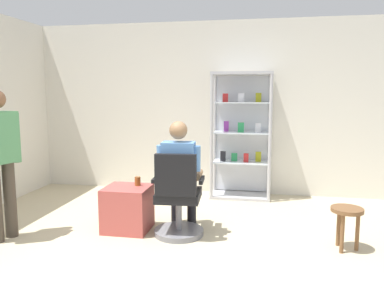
{
  "coord_description": "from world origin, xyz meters",
  "views": [
    {
      "loc": [
        0.71,
        -3.01,
        1.6
      ],
      "look_at": [
        -0.1,
        1.31,
        1.0
      ],
      "focal_mm": 35.4,
      "sensor_mm": 36.0,
      "label": 1
    }
  ],
  "objects_px": {
    "display_cabinet_main": "(241,135)",
    "wooden_stool": "(347,216)",
    "seated_shopkeeper": "(180,171)",
    "storage_crate": "(128,208)",
    "office_chair": "(178,202)",
    "tea_glass": "(138,181)",
    "standing_customer": "(0,155)"
  },
  "relations": [
    {
      "from": "office_chair",
      "to": "standing_customer",
      "type": "height_order",
      "value": "standing_customer"
    },
    {
      "from": "display_cabinet_main",
      "to": "office_chair",
      "type": "height_order",
      "value": "display_cabinet_main"
    },
    {
      "from": "office_chair",
      "to": "storage_crate",
      "type": "height_order",
      "value": "office_chair"
    },
    {
      "from": "office_chair",
      "to": "seated_shopkeeper",
      "type": "height_order",
      "value": "seated_shopkeeper"
    },
    {
      "from": "seated_shopkeeper",
      "to": "standing_customer",
      "type": "bearing_deg",
      "value": -162.34
    },
    {
      "from": "storage_crate",
      "to": "tea_glass",
      "type": "bearing_deg",
      "value": 42.4
    },
    {
      "from": "seated_shopkeeper",
      "to": "standing_customer",
      "type": "xyz_separation_m",
      "value": [
        -1.84,
        -0.59,
        0.22
      ]
    },
    {
      "from": "tea_glass",
      "to": "seated_shopkeeper",
      "type": "bearing_deg",
      "value": -2.28
    },
    {
      "from": "seated_shopkeeper",
      "to": "wooden_stool",
      "type": "height_order",
      "value": "seated_shopkeeper"
    },
    {
      "from": "tea_glass",
      "to": "standing_customer",
      "type": "xyz_separation_m",
      "value": [
        -1.33,
        -0.61,
        0.37
      ]
    },
    {
      "from": "storage_crate",
      "to": "standing_customer",
      "type": "bearing_deg",
      "value": -157.18
    },
    {
      "from": "tea_glass",
      "to": "storage_crate",
      "type": "bearing_deg",
      "value": -137.6
    },
    {
      "from": "standing_customer",
      "to": "wooden_stool",
      "type": "height_order",
      "value": "standing_customer"
    },
    {
      "from": "standing_customer",
      "to": "wooden_stool",
      "type": "xyz_separation_m",
      "value": [
        3.62,
        0.39,
        -0.58
      ]
    },
    {
      "from": "display_cabinet_main",
      "to": "storage_crate",
      "type": "distance_m",
      "value": 2.22
    },
    {
      "from": "seated_shopkeeper",
      "to": "wooden_stool",
      "type": "bearing_deg",
      "value": -6.44
    },
    {
      "from": "storage_crate",
      "to": "office_chair",
      "type": "bearing_deg",
      "value": -8.57
    },
    {
      "from": "office_chair",
      "to": "seated_shopkeeper",
      "type": "distance_m",
      "value": 0.36
    },
    {
      "from": "tea_glass",
      "to": "standing_customer",
      "type": "bearing_deg",
      "value": -155.44
    },
    {
      "from": "storage_crate",
      "to": "wooden_stool",
      "type": "height_order",
      "value": "storage_crate"
    },
    {
      "from": "office_chair",
      "to": "tea_glass",
      "type": "distance_m",
      "value": 0.58
    },
    {
      "from": "display_cabinet_main",
      "to": "office_chair",
      "type": "bearing_deg",
      "value": -107.96
    },
    {
      "from": "standing_customer",
      "to": "wooden_stool",
      "type": "bearing_deg",
      "value": 6.09
    },
    {
      "from": "display_cabinet_main",
      "to": "standing_customer",
      "type": "height_order",
      "value": "display_cabinet_main"
    },
    {
      "from": "storage_crate",
      "to": "tea_glass",
      "type": "distance_m",
      "value": 0.34
    },
    {
      "from": "display_cabinet_main",
      "to": "office_chair",
      "type": "xyz_separation_m",
      "value": [
        -0.59,
        -1.81,
        -0.57
      ]
    },
    {
      "from": "display_cabinet_main",
      "to": "tea_glass",
      "type": "distance_m",
      "value": 2.01
    },
    {
      "from": "seated_shopkeeper",
      "to": "standing_customer",
      "type": "height_order",
      "value": "standing_customer"
    },
    {
      "from": "display_cabinet_main",
      "to": "wooden_stool",
      "type": "relative_size",
      "value": 4.3
    },
    {
      "from": "office_chair",
      "to": "tea_glass",
      "type": "height_order",
      "value": "office_chair"
    },
    {
      "from": "display_cabinet_main",
      "to": "wooden_stool",
      "type": "xyz_separation_m",
      "value": [
        1.18,
        -1.85,
        -0.61
      ]
    },
    {
      "from": "seated_shopkeeper",
      "to": "tea_glass",
      "type": "xyz_separation_m",
      "value": [
        -0.51,
        0.02,
        -0.15
      ]
    }
  ]
}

